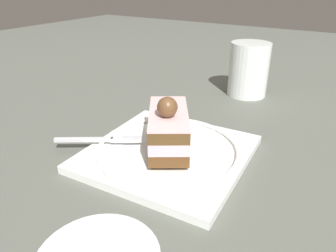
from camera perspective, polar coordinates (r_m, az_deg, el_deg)
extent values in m
plane|color=#555850|center=(0.44, 1.92, -4.84)|extent=(2.40, 2.40, 0.00)
cube|color=white|center=(0.43, 0.00, -4.99)|extent=(0.21, 0.21, 0.01)
torus|color=white|center=(0.43, 0.00, -4.00)|extent=(0.20, 0.20, 0.01)
cube|color=#58361A|center=(0.42, 0.08, -2.60)|extent=(0.10, 0.12, 0.02)
cube|color=#EAB8C9|center=(0.42, 0.08, -0.72)|extent=(0.10, 0.12, 0.02)
cube|color=brown|center=(0.41, 0.09, 1.22)|extent=(0.10, 0.12, 0.02)
cube|color=beige|center=(0.41, 0.09, 2.40)|extent=(0.10, 0.12, 0.00)
sphere|color=brown|center=(0.38, 0.11, 3.38)|extent=(0.03, 0.03, 0.03)
cube|color=silver|center=(0.45, -15.04, -2.41)|extent=(0.07, 0.05, 0.00)
cube|color=silver|center=(0.44, -9.21, -2.41)|extent=(0.02, 0.02, 0.00)
cube|color=silver|center=(0.43, -6.52, -2.71)|extent=(0.02, 0.02, 0.00)
cube|color=silver|center=(0.44, -6.48, -2.50)|extent=(0.02, 0.02, 0.00)
cube|color=silver|center=(0.44, -6.44, -2.30)|extent=(0.02, 0.02, 0.00)
cube|color=silver|center=(0.44, -6.41, -2.09)|extent=(0.02, 0.02, 0.00)
cylinder|color=white|center=(0.66, 14.11, 9.95)|extent=(0.08, 0.08, 0.11)
cylinder|color=silver|center=(0.67, 13.85, 7.66)|extent=(0.07, 0.07, 0.04)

